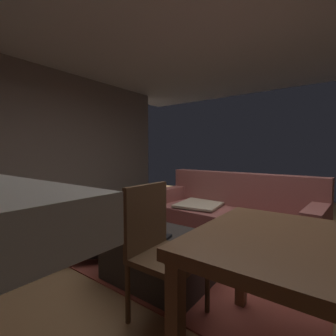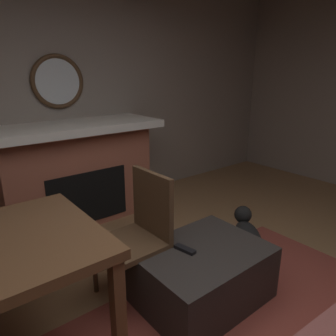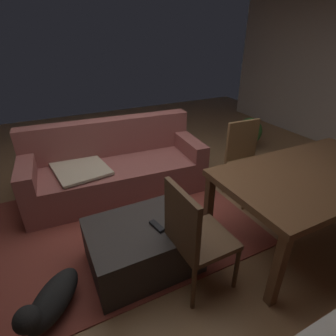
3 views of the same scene
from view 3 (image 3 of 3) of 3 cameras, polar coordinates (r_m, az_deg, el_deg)
name	(u,v)px [view 3 (image 3 of 3)]	position (r m, az deg, el deg)	size (l,w,h in m)	color
floor	(153,215)	(3.08, -3.22, -10.04)	(8.96, 8.96, 0.00)	olive
area_rug	(122,223)	(3.00, -9.75, -11.51)	(2.60, 2.00, 0.01)	brown
couch	(115,169)	(3.42, -11.27, -0.15)	(2.18, 0.99, 0.88)	#8C4C47
ottoman_coffee_table	(143,245)	(2.42, -5.47, -16.20)	(0.90, 0.69, 0.42)	#2D2826
tv_remote	(157,226)	(2.26, -2.40, -12.36)	(0.05, 0.16, 0.02)	black
dining_table	(314,178)	(2.77, 28.84, -1.97)	(1.78, 0.99, 0.74)	brown
dining_chair_north	(246,156)	(3.34, 16.42, 2.50)	(0.46, 0.46, 0.93)	brown
dining_chair_west	(193,234)	(2.05, 5.43, -13.85)	(0.45, 0.45, 0.93)	#513823
potted_plant	(249,133)	(4.82, 17.04, 7.28)	(0.41, 0.41, 0.55)	brown
small_dog	(50,301)	(2.25, -23.92, -24.72)	(0.51, 0.55, 0.32)	black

